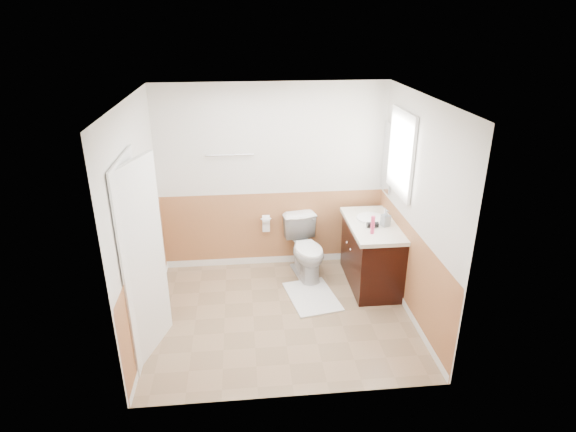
{
  "coord_description": "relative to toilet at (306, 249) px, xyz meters",
  "views": [
    {
      "loc": [
        -0.4,
        -4.67,
        3.25
      ],
      "look_at": [
        0.1,
        0.25,
        1.15
      ],
      "focal_mm": 29.69,
      "sensor_mm": 36.0,
      "label": 1
    }
  ],
  "objects": [
    {
      "name": "ceiling",
      "position": [
        -0.41,
        -0.89,
        2.1
      ],
      "size": [
        3.0,
        3.0,
        0.0
      ],
      "primitive_type": "plane",
      "rotation": [
        3.14,
        0.0,
        0.0
      ],
      "color": "white",
      "rests_on": "floor"
    },
    {
      "name": "tp_sheet",
      "position": [
        -0.51,
        0.34,
        0.19
      ],
      "size": [
        0.1,
        0.01,
        0.16
      ],
      "primitive_type": "cube",
      "color": "white",
      "rests_on": "tp_roll"
    },
    {
      "name": "door_knob",
      "position": [
        -1.75,
        -1.01,
        0.55
      ],
      "size": [
        0.06,
        0.06,
        0.06
      ],
      "primitive_type": "sphere",
      "color": "silver",
      "rests_on": "door"
    },
    {
      "name": "tp_roll",
      "position": [
        -0.51,
        0.34,
        0.3
      ],
      "size": [
        0.1,
        0.11,
        0.11
      ],
      "primitive_type": "cylinder",
      "rotation": [
        0.0,
        1.57,
        0.0
      ],
      "color": "white",
      "rests_on": "tp_holder_bar"
    },
    {
      "name": "faucet",
      "position": [
        0.98,
        -0.13,
        0.52
      ],
      "size": [
        0.02,
        0.02,
        0.14
      ],
      "primitive_type": "cylinder",
      "color": "white",
      "rests_on": "countertop"
    },
    {
      "name": "window_glass",
      "position": [
        1.08,
        -0.3,
        1.35
      ],
      "size": [
        0.01,
        0.7,
        0.9
      ],
      "primitive_type": "cube",
      "color": "white",
      "rests_on": "wall_right"
    },
    {
      "name": "lotion_bottle",
      "position": [
        0.7,
        -0.57,
        0.56
      ],
      "size": [
        0.05,
        0.05,
        0.22
      ],
      "primitive_type": "cylinder",
      "color": "#E13A68",
      "rests_on": "countertop"
    },
    {
      "name": "vanity_knob_right",
      "position": [
        0.5,
        -0.18,
        0.15
      ],
      "size": [
        0.03,
        0.03,
        0.03
      ],
      "primitive_type": "sphere",
      "color": "silver",
      "rests_on": "vanity_cabinet"
    },
    {
      "name": "vanity_knob_left",
      "position": [
        0.5,
        -0.38,
        0.15
      ],
      "size": [
        0.03,
        0.03,
        0.03
      ],
      "primitive_type": "sphere",
      "color": "silver",
      "rests_on": "vanity_cabinet"
    },
    {
      "name": "sink_basin",
      "position": [
        0.8,
        -0.13,
        0.46
      ],
      "size": [
        0.36,
        0.36,
        0.02
      ],
      "primitive_type": "cylinder",
      "color": "white",
      "rests_on": "countertop"
    },
    {
      "name": "window_frame",
      "position": [
        1.06,
        -0.3,
        1.35
      ],
      "size": [
        0.04,
        0.8,
        1.0
      ],
      "primitive_type": "cube",
      "color": "white",
      "rests_on": "wall_right"
    },
    {
      "name": "wainscot_front",
      "position": [
        -0.41,
        -2.18,
        0.1
      ],
      "size": [
        3.0,
        0.0,
        3.0
      ],
      "primitive_type": "plane",
      "rotation": [
        -1.57,
        0.0,
        0.0
      ],
      "color": "#BC794B",
      "rests_on": "floor"
    },
    {
      "name": "countertop",
      "position": [
        0.79,
        -0.28,
        0.43
      ],
      "size": [
        0.6,
        1.15,
        0.05
      ],
      "primitive_type": "cube",
      "color": "silver",
      "rests_on": "vanity_cabinet"
    },
    {
      "name": "door_frame",
      "position": [
        -1.89,
        -1.34,
        0.63
      ],
      "size": [
        0.02,
        0.92,
        2.1
      ],
      "primitive_type": "cube",
      "color": "white",
      "rests_on": "wall_left"
    },
    {
      "name": "towel_bar",
      "position": [
        -0.96,
        0.36,
        1.2
      ],
      "size": [
        0.62,
        0.02,
        0.02
      ],
      "primitive_type": "cylinder",
      "rotation": [
        0.0,
        1.57,
        0.0
      ],
      "color": "silver",
      "rests_on": "wall_back"
    },
    {
      "name": "soap_dispenser",
      "position": [
        0.92,
        -0.36,
        0.56
      ],
      "size": [
        0.12,
        0.12,
        0.21
      ],
      "primitive_type": "imported",
      "rotation": [
        0.0,
        0.0,
        0.3
      ],
      "color": "gray",
      "rests_on": "countertop"
    },
    {
      "name": "wainscot_back",
      "position": [
        -0.41,
        0.4,
        0.1
      ],
      "size": [
        3.0,
        0.0,
        3.0
      ],
      "primitive_type": "plane",
      "rotation": [
        1.57,
        0.0,
        0.0
      ],
      "color": "#BC794B",
      "rests_on": "floor"
    },
    {
      "name": "wall_back",
      "position": [
        -0.41,
        0.41,
        0.85
      ],
      "size": [
        3.0,
        0.0,
        3.0
      ],
      "primitive_type": "plane",
      "rotation": [
        1.57,
        0.0,
        0.0
      ],
      "color": "silver",
      "rests_on": "floor"
    },
    {
      "name": "wall_left",
      "position": [
        -1.91,
        -0.89,
        0.85
      ],
      "size": [
        0.0,
        3.0,
        3.0
      ],
      "primitive_type": "plane",
      "rotation": [
        1.57,
        0.0,
        1.57
      ],
      "color": "silver",
      "rests_on": "floor"
    },
    {
      "name": "hair_dryer_handle",
      "position": [
        0.72,
        -0.37,
        0.46
      ],
      "size": [
        0.03,
        0.03,
        0.07
      ],
      "primitive_type": "cylinder",
      "color": "black",
      "rests_on": "countertop"
    },
    {
      "name": "mirror_panel",
      "position": [
        1.07,
        0.21,
        1.15
      ],
      "size": [
        0.02,
        0.35,
        0.9
      ],
      "primitive_type": "cube",
      "color": "silver",
      "rests_on": "wall_right"
    },
    {
      "name": "wall_front",
      "position": [
        -0.41,
        -2.19,
        0.85
      ],
      "size": [
        3.0,
        0.0,
        3.0
      ],
      "primitive_type": "plane",
      "rotation": [
        -1.57,
        0.0,
        0.0
      ],
      "color": "silver",
      "rests_on": "floor"
    },
    {
      "name": "bath_mat",
      "position": [
        0.0,
        -0.56,
        -0.39
      ],
      "size": [
        0.69,
        0.89,
        0.02
      ],
      "primitive_type": "cube",
      "rotation": [
        0.0,
        0.0,
        0.19
      ],
      "color": "white",
      "rests_on": "floor"
    },
    {
      "name": "wainscot_left",
      "position": [
        -1.9,
        -0.89,
        0.1
      ],
      "size": [
        0.0,
        2.6,
        2.6
      ],
      "primitive_type": "plane",
      "rotation": [
        1.57,
        0.0,
        1.57
      ],
      "color": "#BC794B",
      "rests_on": "floor"
    },
    {
      "name": "tp_holder_bar",
      "position": [
        -0.51,
        0.34,
        0.3
      ],
      "size": [
        0.14,
        0.02,
        0.02
      ],
      "primitive_type": "cylinder",
      "rotation": [
        0.0,
        1.57,
        0.0
      ],
      "color": "silver",
      "rests_on": "wall_back"
    },
    {
      "name": "door",
      "position": [
        -1.81,
        -1.34,
        0.62
      ],
      "size": [
        0.29,
        0.78,
        2.04
      ],
      "primitive_type": "cube",
      "rotation": [
        0.0,
        0.0,
        -0.31
      ],
      "color": "white",
      "rests_on": "wall_left"
    },
    {
      "name": "hair_dryer_body",
      "position": [
        0.75,
        -0.4,
        0.49
      ],
      "size": [
        0.14,
        0.07,
        0.07
      ],
      "primitive_type": "cylinder",
      "rotation": [
        0.0,
        1.57,
        0.0
      ],
      "color": "black",
      "rests_on": "countertop"
    },
    {
      "name": "wainscot_right",
      "position": [
        1.08,
        -0.89,
        0.1
      ],
      "size": [
        0.0,
        2.6,
        2.6
      ],
      "primitive_type": "plane",
      "rotation": [
        1.57,
        0.0,
        -1.57
      ],
      "color": "#BC794B",
      "rests_on": "floor"
    },
    {
      "name": "wall_right",
      "position": [
        1.09,
        -0.89,
        0.85
      ],
      "size": [
        0.0,
        3.0,
        3.0
      ],
      "primitive_type": "plane",
      "rotation": [
        1.57,
        0.0,
        -1.57
      ],
      "color": "silver",
      "rests_on": "floor"
    },
    {
      "name": "vanity_cabinet",
      "position": [
        0.8,
        -0.28,
        0.0
      ],
      "size": [
        0.55,
        1.1,
        0.8
      ],
      "primitive_type": "cube",
      "color": "black",
      "rests_on": "floor"
    },
    {
      "name": "floor",
      "position": [
        -0.41,
        -0.89,
        -0.4
      ],
      "size": [
        3.0,
        3.0,
        0.0
      ],
      "primitive_type": "plane",
      "color": "#8C7051",
      "rests_on": "ground"
    },
    {
      "name": "toilet",
      "position": [
        0.0,
        0.0,
        0.0
      ],
      "size": [
        0.58,
        0.85,
        0.79
      ],
      "primitive_type": "imported",
      "rotation": [
        0.0,
        0.0,
        0.19
      ],
      "color": "white",
      "rests_on": "floor"
    }
  ]
}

